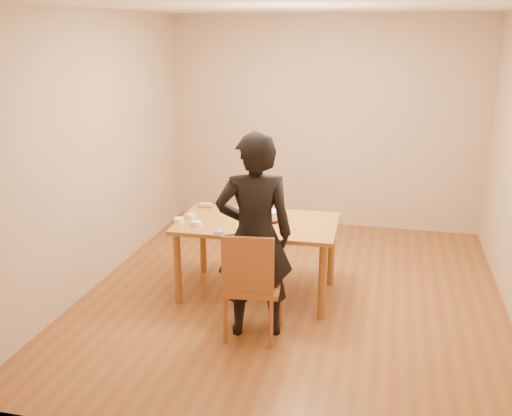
% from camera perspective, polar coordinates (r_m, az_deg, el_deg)
% --- Properties ---
extents(room_shell, '(4.00, 4.50, 2.70)m').
position_cam_1_polar(room_shell, '(5.58, 4.56, 5.48)').
color(room_shell, brown).
rests_on(room_shell, ground).
extents(dining_table, '(1.54, 0.94, 0.04)m').
position_cam_1_polar(dining_table, '(5.44, 0.12, -1.56)').
color(dining_table, brown).
rests_on(dining_table, floor).
extents(dining_chair, '(0.50, 0.50, 0.04)m').
position_cam_1_polar(dining_chair, '(4.81, -0.26, -7.77)').
color(dining_chair, brown).
rests_on(dining_chair, floor).
extents(cake_plate, '(0.26, 0.26, 0.02)m').
position_cam_1_polar(cake_plate, '(5.47, 1.26, -1.14)').
color(cake_plate, red).
rests_on(cake_plate, dining_table).
extents(cake, '(0.20, 0.20, 0.07)m').
position_cam_1_polar(cake, '(5.46, 1.27, -0.71)').
color(cake, white).
rests_on(cake, cake_plate).
extents(frosting_dome, '(0.20, 0.20, 0.03)m').
position_cam_1_polar(frosting_dome, '(5.44, 1.27, -0.26)').
color(frosting_dome, white).
rests_on(frosting_dome, cake).
extents(frosting_tub, '(0.09, 0.09, 0.08)m').
position_cam_1_polar(frosting_tub, '(5.13, -0.46, -2.07)').
color(frosting_tub, white).
rests_on(frosting_tub, dining_table).
extents(frosting_lid, '(0.09, 0.09, 0.01)m').
position_cam_1_polar(frosting_lid, '(5.14, -3.75, -2.48)').
color(frosting_lid, '#1B48B5').
rests_on(frosting_lid, dining_table).
extents(frosting_dollop, '(0.04, 0.04, 0.02)m').
position_cam_1_polar(frosting_dollop, '(5.14, -3.75, -2.34)').
color(frosting_dollop, white).
rests_on(frosting_dollop, frosting_lid).
extents(ramekin_green, '(0.09, 0.09, 0.04)m').
position_cam_1_polar(ramekin_green, '(5.34, -5.93, -1.54)').
color(ramekin_green, white).
rests_on(ramekin_green, dining_table).
extents(ramekin_yellow, '(0.08, 0.08, 0.04)m').
position_cam_1_polar(ramekin_yellow, '(5.57, -6.49, -0.80)').
color(ramekin_yellow, white).
rests_on(ramekin_yellow, dining_table).
extents(ramekin_multi, '(0.09, 0.09, 0.04)m').
position_cam_1_polar(ramekin_multi, '(5.45, -7.74, -1.23)').
color(ramekin_multi, white).
rests_on(ramekin_multi, dining_table).
extents(candy_box_pink, '(0.15, 0.08, 0.02)m').
position_cam_1_polar(candy_box_pink, '(5.89, -5.03, 0.18)').
color(candy_box_pink, '#D7328A').
rests_on(candy_box_pink, dining_table).
extents(candy_box_green, '(0.13, 0.09, 0.02)m').
position_cam_1_polar(candy_box_green, '(5.89, -5.07, 0.38)').
color(candy_box_green, green).
rests_on(candy_box_green, candy_box_pink).
extents(spatula, '(0.13, 0.09, 0.01)m').
position_cam_1_polar(spatula, '(5.09, -2.51, -2.68)').
color(spatula, black).
rests_on(spatula, dining_table).
extents(person, '(0.73, 0.59, 1.75)m').
position_cam_1_polar(person, '(4.69, -0.14, -2.83)').
color(person, black).
rests_on(person, floor).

